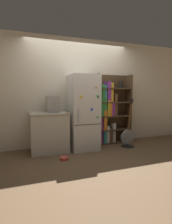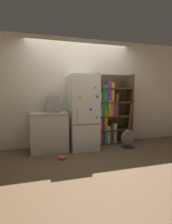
% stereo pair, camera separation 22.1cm
% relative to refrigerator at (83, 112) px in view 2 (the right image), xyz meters
% --- Properties ---
extents(ground_plane, '(16.00, 16.00, 0.00)m').
position_rel_refrigerator_xyz_m(ground_plane, '(0.00, -0.11, -0.85)').
color(ground_plane, brown).
extents(wall_back, '(8.00, 0.05, 2.60)m').
position_rel_refrigerator_xyz_m(wall_back, '(0.00, 0.36, 0.45)').
color(wall_back, beige).
rests_on(wall_back, ground_plane).
extents(refrigerator, '(0.62, 0.70, 1.69)m').
position_rel_refrigerator_xyz_m(refrigerator, '(0.00, 0.00, 0.00)').
color(refrigerator, white).
rests_on(refrigerator, ground_plane).
extents(bookshelf, '(0.95, 0.31, 1.75)m').
position_rel_refrigerator_xyz_m(bookshelf, '(0.75, 0.21, -0.04)').
color(bookshelf, '#4C3823').
rests_on(bookshelf, ground_plane).
extents(kitchen_counter, '(0.81, 0.62, 0.87)m').
position_rel_refrigerator_xyz_m(kitchen_counter, '(-0.77, 0.04, -0.41)').
color(kitchen_counter, beige).
rests_on(kitchen_counter, ground_plane).
extents(espresso_machine, '(0.27, 0.37, 0.36)m').
position_rel_refrigerator_xyz_m(espresso_machine, '(-0.67, 0.08, 0.20)').
color(espresso_machine, '#A5A39E').
rests_on(espresso_machine, kitchen_counter).
extents(guitar, '(0.36, 0.33, 1.16)m').
position_rel_refrigerator_xyz_m(guitar, '(1.05, -0.25, -0.68)').
color(guitar, black).
rests_on(guitar, ground_plane).
extents(pet_bowl, '(0.17, 0.17, 0.05)m').
position_rel_refrigerator_xyz_m(pet_bowl, '(-0.58, -0.57, -0.82)').
color(pet_bowl, '#D84C3F').
rests_on(pet_bowl, ground_plane).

